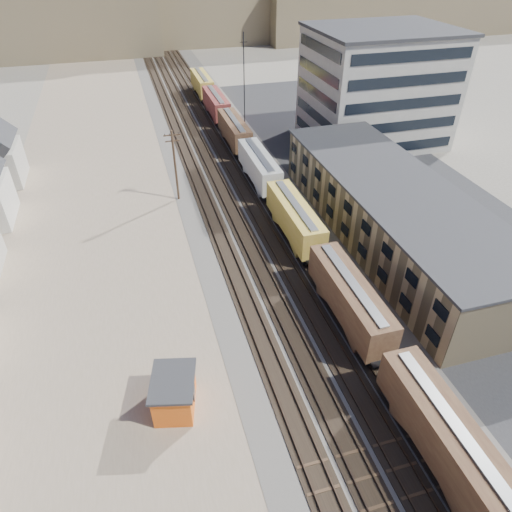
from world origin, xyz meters
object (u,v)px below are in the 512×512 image
object	(u,v)px
utility_pole_north	(175,164)
parked_car_blue	(393,166)
maintenance_shed	(174,393)
freight_train	(275,189)

from	to	relation	value
utility_pole_north	parked_car_blue	xyz separation A→B (m)	(33.95, -0.01, -4.63)
utility_pole_north	parked_car_blue	size ratio (longest dim) A/B	2.08
utility_pole_north	maintenance_shed	size ratio (longest dim) A/B	1.98
parked_car_blue	utility_pole_north	bearing A→B (deg)	117.09
utility_pole_north	parked_car_blue	world-z (taller)	utility_pole_north
freight_train	maintenance_shed	distance (m)	33.24
utility_pole_north	parked_car_blue	bearing A→B (deg)	-0.02
freight_train	maintenance_shed	world-z (taller)	freight_train
freight_train	utility_pole_north	bearing A→B (deg)	153.59
freight_train	maintenance_shed	xyz separation A→B (m)	(-17.49, -28.25, -1.15)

